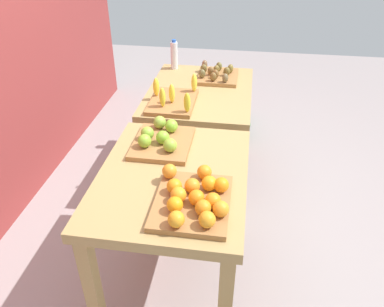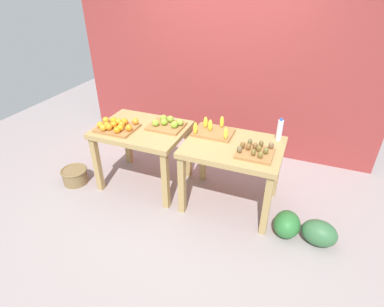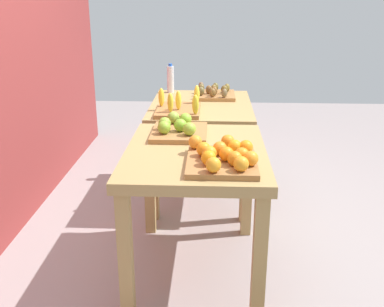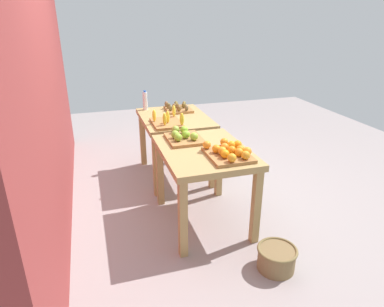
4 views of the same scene
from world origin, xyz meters
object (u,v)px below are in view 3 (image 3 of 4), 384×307
Objects in this scene: apple_bin at (178,129)px; display_table_left at (196,169)px; watermelon_pile at (230,148)px; water_bottle at (171,79)px; orange_bin at (223,157)px; banana_crate at (179,107)px; kiwi_bin at (215,93)px; display_table_right at (201,118)px.

display_table_left is at bearing -156.25° from apple_bin.
watermelon_pile is at bearing -13.20° from apple_bin.
display_table_left is 4.09× the size of water_bottle.
orange_bin is 2.32m from watermelon_pile.
banana_crate is (0.56, 0.04, -0.00)m from apple_bin.
orange_bin is at bearing -166.24° from water_bottle.
display_table_left is 1.61× the size of watermelon_pile.
display_table_left is 0.33m from orange_bin.
watermelon_pile is at bearing -15.45° from kiwi_bin.
banana_crate is 1.40m from watermelon_pile.
kiwi_bin is (0.53, -0.27, -0.00)m from banana_crate.
orange_bin is 1.61m from kiwi_bin.
watermelon_pile is (0.85, -0.27, -0.54)m from display_table_right.
display_table_left is at bearing 32.47° from orange_bin.
orange_bin is (-0.24, -0.15, 0.16)m from display_table_left.
display_table_right reaches higher than watermelon_pile.
apple_bin is at bearing 23.75° from display_table_left.
apple_bin reaches higher than watermelon_pile.
apple_bin is (0.52, 0.27, -0.01)m from orange_bin.
display_table_left is 1.59m from water_bottle.
water_bottle is at bearing 10.07° from banana_crate.
banana_crate is (-0.28, 0.16, 0.16)m from display_table_right.
kiwi_bin is at bearing 1.60° from orange_bin.
apple_bin reaches higher than kiwi_bin.
orange_bin is at bearing -147.53° from display_table_left.
water_bottle reaches higher than display_table_right.
orange_bin is at bearing -152.04° from apple_bin.
kiwi_bin is 0.44m from water_bottle.
orange_bin is 1.12m from banana_crate.
water_bottle reaches higher than display_table_left.
water_bottle reaches higher than banana_crate.
kiwi_bin is (1.37, -0.11, 0.15)m from display_table_left.
kiwi_bin reaches higher than watermelon_pile.
display_table_left is at bearing -169.26° from banana_crate.
banana_crate reaches higher than kiwi_bin.
kiwi_bin is 0.93m from watermelon_pile.
banana_crate is at bearing 153.40° from kiwi_bin.
watermelon_pile is (1.69, -0.40, -0.70)m from apple_bin.
kiwi_bin is (1.61, 0.04, -0.01)m from orange_bin.
watermelon_pile is (2.21, -0.12, -0.70)m from orange_bin.
water_bottle is at bearing 33.86° from display_table_right.
water_bottle is (1.27, 0.16, 0.08)m from apple_bin.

